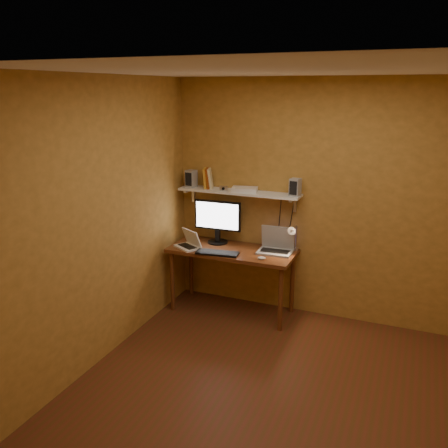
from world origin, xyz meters
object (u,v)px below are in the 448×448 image
at_px(desk_lamp, 294,235).
at_px(shelf_camera, 224,188).
at_px(speaker_left, 191,178).
at_px(router, 245,189).
at_px(monitor, 218,220).
at_px(keyboard, 217,253).
at_px(laptop, 276,245).
at_px(desk, 232,256).
at_px(mouse, 262,258).
at_px(wall_shelf, 239,192).
at_px(speaker_right, 295,187).
at_px(netbook, 189,243).

xyz_separation_m(desk_lamp, shelf_camera, (-0.82, 0.02, 0.44)).
relative_size(speaker_left, router, 0.69).
bearing_deg(router, monitor, -172.33).
distance_m(shelf_camera, router, 0.24).
bearing_deg(router, keyboard, -111.13).
bearing_deg(keyboard, laptop, 23.06).
bearing_deg(laptop, monitor, 175.35).
relative_size(monitor, keyboard, 1.20).
relative_size(desk, laptop, 3.74).
relative_size(monitor, mouse, 6.30).
distance_m(keyboard, desk_lamp, 0.85).
height_order(wall_shelf, monitor, wall_shelf).
height_order(laptop, router, router).
bearing_deg(mouse, router, 115.43).
bearing_deg(speaker_left, desk_lamp, 5.97).
relative_size(wall_shelf, router, 5.00).
relative_size(wall_shelf, shelf_camera, 14.99).
distance_m(mouse, desk_lamp, 0.45).
bearing_deg(laptop, router, 167.56).
relative_size(desk, shelf_camera, 14.99).
bearing_deg(shelf_camera, desk, -41.00).
bearing_deg(speaker_left, speaker_right, 8.81).
relative_size(wall_shelf, keyboard, 3.04).
distance_m(desk, router, 0.76).
height_order(wall_shelf, speaker_right, speaker_right).
distance_m(keyboard, speaker_right, 1.09).
xyz_separation_m(desk, mouse, (0.41, -0.19, 0.10)).
relative_size(monitor, desk_lamp, 1.47).
bearing_deg(speaker_right, desk_lamp, -62.78).
distance_m(desk, monitor, 0.46).
height_order(desk, speaker_left, speaker_left).
distance_m(desk_lamp, speaker_right, 0.51).
xyz_separation_m(laptop, mouse, (-0.07, -0.31, -0.06)).
distance_m(laptop, keyboard, 0.65).
height_order(wall_shelf, speaker_left, speaker_left).
height_order(keyboard, mouse, mouse).
distance_m(mouse, speaker_left, 1.29).
bearing_deg(shelf_camera, netbook, -138.27).
relative_size(wall_shelf, netbook, 4.03).
distance_m(wall_shelf, netbook, 0.79).
relative_size(netbook, router, 1.24).
distance_m(monitor, router, 0.48).
relative_size(keyboard, speaker_right, 2.47).
bearing_deg(wall_shelf, laptop, -9.38).
distance_m(desk, desk_lamp, 0.73).
distance_m(mouse, speaker_right, 0.83).
height_order(keyboard, speaker_right, speaker_right).
height_order(laptop, speaker_right, speaker_right).
bearing_deg(monitor, speaker_left, 169.28).
bearing_deg(desk, desk_lamp, 10.81).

